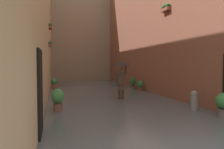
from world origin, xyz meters
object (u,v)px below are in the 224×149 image
object	(u,v)px
potted_plant_far_left	(224,105)
mooring_bollard	(194,101)
potted_plant_near_left	(133,83)
potted_plant_mid_left	(140,86)
person_wading	(122,73)
potted_plant_mid_right	(54,83)
potted_plant_near_right	(58,99)

from	to	relation	value
potted_plant_far_left	mooring_bollard	size ratio (longest dim) A/B	1.09
potted_plant_near_left	potted_plant_mid_left	world-z (taller)	potted_plant_near_left
potted_plant_near_left	potted_plant_far_left	distance (m)	8.65
person_wading	potted_plant_far_left	bearing A→B (deg)	114.59
mooring_bollard	potted_plant_mid_right	bearing A→B (deg)	-59.39
potted_plant_near_left	potted_plant_mid_left	size ratio (longest dim) A/B	1.17
potted_plant_mid_left	mooring_bollard	size ratio (longest dim) A/B	0.91
mooring_bollard	potted_plant_near_right	bearing A→B (deg)	-12.76
potted_plant_mid_right	potted_plant_far_left	xyz separation A→B (m)	(-5.41, 10.09, 0.02)
potted_plant_mid_left	potted_plant_mid_right	xyz separation A→B (m)	(5.48, -2.78, 0.07)
potted_plant_mid_right	potted_plant_far_left	size ratio (longest dim) A/B	0.91
potted_plant_mid_left	potted_plant_far_left	bearing A→B (deg)	89.46
potted_plant_near_right	potted_plant_mid_left	distance (m)	7.22
potted_plant_near_left	person_wading	bearing A→B (deg)	62.57
potted_plant_near_right	potted_plant_mid_left	bearing A→B (deg)	-137.42
mooring_bollard	potted_plant_far_left	bearing A→B (deg)	99.18
person_wading	potted_plant_near_right	bearing A→B (deg)	33.86
person_wading	potted_plant_far_left	size ratio (longest dim) A/B	2.27
potted_plant_near_left	mooring_bollard	distance (m)	7.37
person_wading	mooring_bollard	world-z (taller)	person_wading
person_wading	potted_plant_near_right	world-z (taller)	person_wading
potted_plant_near_left	mooring_bollard	size ratio (longest dim) A/B	1.06
potted_plant_near_right	potted_plant_mid_right	size ratio (longest dim) A/B	1.12
person_wading	mooring_bollard	xyz separation A→B (m)	(-1.87, 3.26, -0.98)
potted_plant_mid_left	potted_plant_far_left	size ratio (longest dim) A/B	0.83
person_wading	potted_plant_near_left	bearing A→B (deg)	-117.43
potted_plant_near_right	potted_plant_mid_right	world-z (taller)	potted_plant_near_right
mooring_bollard	potted_plant_near_left	bearing A→B (deg)	-91.97
potted_plant_near_right	potted_plant_far_left	world-z (taller)	potted_plant_near_right
person_wading	mooring_bollard	size ratio (longest dim) A/B	2.48
potted_plant_near_left	potted_plant_near_right	world-z (taller)	potted_plant_near_right
potted_plant_near_right	potted_plant_mid_left	xyz separation A→B (m)	(-5.31, -4.88, -0.12)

